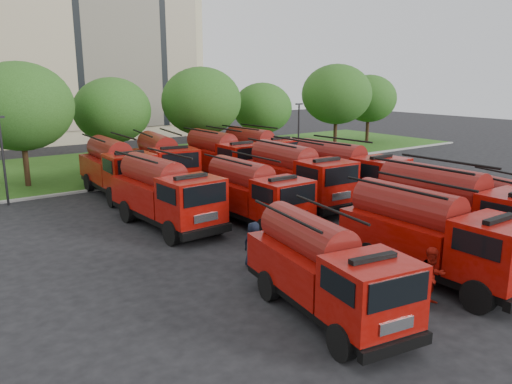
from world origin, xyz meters
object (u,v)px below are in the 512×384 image
fire_truck_5 (253,193)px  firefighter_4 (254,267)px  fire_truck_6 (296,175)px  firefighter_3 (490,231)px  fire_truck_2 (456,211)px  fire_truck_0 (325,269)px  fire_truck_9 (163,162)px  fire_truck_11 (259,151)px  fire_truck_10 (221,157)px  firefighter_5 (406,196)px  fire_truck_8 (116,168)px  fire_truck_4 (165,193)px  fire_truck_7 (345,172)px  fire_truck_1 (431,235)px  firefighter_1 (429,304)px

fire_truck_5 → firefighter_4: size_ratio=3.80×
fire_truck_6 → firefighter_3: fire_truck_6 is taller
fire_truck_2 → fire_truck_6: 9.86m
fire_truck_0 → fire_truck_2: 8.49m
fire_truck_9 → fire_truck_11: fire_truck_9 is taller
fire_truck_10 → firefighter_5: 12.70m
fire_truck_2 → fire_truck_11: 19.36m
fire_truck_5 → fire_truck_8: size_ratio=0.90×
fire_truck_4 → fire_truck_11: (11.98, 8.53, -0.00)m
fire_truck_5 → firefighter_4: 6.06m
fire_truck_4 → fire_truck_11: bearing=32.6°
fire_truck_9 → firefighter_3: (8.56, -17.97, -1.75)m
fire_truck_2 → fire_truck_6: (-0.37, 9.85, -0.03)m
fire_truck_5 → firefighter_5: (11.07, -0.84, -1.58)m
fire_truck_2 → fire_truck_7: bearing=72.8°
fire_truck_1 → fire_truck_4: size_ratio=0.96×
fire_truck_4 → fire_truck_2: bearing=-54.6°
fire_truck_9 → fire_truck_10: bearing=0.7°
fire_truck_7 → firefighter_3: (1.48, -8.31, -1.73)m
fire_truck_8 → firefighter_1: 21.11m
fire_truck_1 → fire_truck_4: fire_truck_4 is taller
fire_truck_0 → fire_truck_10: fire_truck_10 is taller
fire_truck_11 → fire_truck_2: bearing=-104.4°
fire_truck_11 → firefighter_3: fire_truck_11 is taller
fire_truck_0 → fire_truck_4: bearing=98.4°
fire_truck_4 → fire_truck_8: (0.54, 7.93, 0.04)m
fire_truck_4 → fire_truck_5: (3.77, -2.16, -0.11)m
fire_truck_1 → fire_truck_6: 11.38m
fire_truck_9 → firefighter_4: fire_truck_9 is taller
fire_truck_9 → fire_truck_6: bearing=-56.0°
fire_truck_5 → firefighter_5: size_ratio=3.82×
fire_truck_1 → firefighter_4: size_ratio=3.96×
firefighter_5 → fire_truck_7: bearing=-0.9°
fire_truck_1 → fire_truck_5: size_ratio=1.04×
fire_truck_11 → fire_truck_1: bearing=-112.6°
fire_truck_6 → firefighter_4: fire_truck_6 is taller
fire_truck_4 → fire_truck_10: fire_truck_10 is taller
firefighter_3 → firefighter_5: (2.49, 6.85, 0.00)m
fire_truck_10 → firefighter_4: size_ratio=4.20×
fire_truck_5 → fire_truck_11: fire_truck_11 is taller
firefighter_1 → firefighter_3: firefighter_1 is taller
firefighter_1 → firefighter_4: (-2.76, 6.04, 0.00)m
fire_truck_5 → fire_truck_6: size_ratio=0.89×
fire_truck_0 → fire_truck_5: size_ratio=0.99×
fire_truck_9 → fire_truck_10: size_ratio=1.04×
fire_truck_1 → fire_truck_2: size_ratio=0.92×
fire_truck_6 → fire_truck_7: fire_truck_6 is taller
fire_truck_5 → fire_truck_8: fire_truck_8 is taller
fire_truck_6 → firefighter_5: (6.95, -2.38, -1.75)m
fire_truck_0 → fire_truck_9: (3.97, 19.51, 0.24)m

